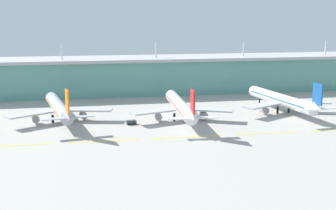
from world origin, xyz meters
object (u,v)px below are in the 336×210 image
Objects in this scene: pushback_tug at (131,122)px; safety_cone_nose_front at (321,120)px; airliner_far at (282,100)px; safety_cone_left_wingtip at (315,124)px; airliner_near at (59,108)px; airliner_middle at (181,106)px.

safety_cone_nose_front is (87.27, -9.59, -0.75)m from pushback_tug.
airliner_far is 27.20m from safety_cone_left_wingtip.
airliner_near is 88.45× the size of safety_cone_nose_front.
airliner_near is 121.36m from safety_cone_nose_front.
airliner_far is at bearing -0.24° from airliner_near.
airliner_near is 56.24m from airliner_middle.
airliner_far reaches higher than safety_cone_nose_front.
airliner_middle is at bearing -7.31° from airliner_near.
safety_cone_nose_front is at bearing -10.16° from airliner_near.
pushback_tug is at bearing -168.95° from airliner_middle.
pushback_tug is (-23.75, -4.64, -5.35)m from airliner_middle.
pushback_tug is 82.83m from safety_cone_left_wingtip.
safety_cone_nose_front is at bearing -12.63° from airliner_middle.
airliner_far is at bearing 115.69° from safety_cone_nose_front.
safety_cone_left_wingtip is (113.52, -26.62, -6.10)m from airliner_near.
airliner_middle is (55.78, -7.15, 0.00)m from airliner_near.
safety_cone_left_wingtip is at bearing -10.31° from pushback_tug.
safety_cone_nose_front is at bearing -6.27° from pushback_tug.
airliner_near is 116.76m from safety_cone_left_wingtip.
airliner_middle is at bearing 11.05° from pushback_tug.
airliner_middle is at bearing -172.87° from airliner_far.
pushback_tug is 87.80m from safety_cone_nose_front.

